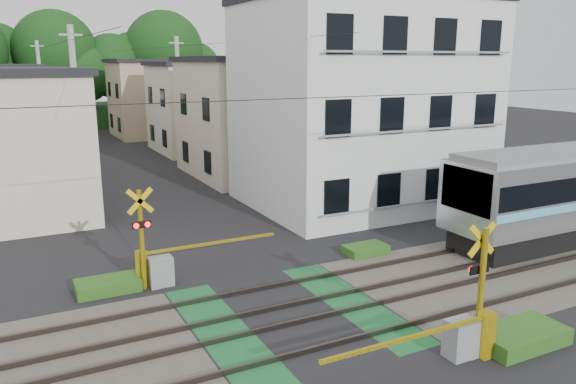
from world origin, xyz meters
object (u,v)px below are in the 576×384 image
crossing_signal_near (466,328)px  apartment_block (360,103)px  crossing_signal_far (157,263)px  pedestrian (89,136)px

crossing_signal_near → apartment_block: size_ratio=0.46×
crossing_signal_near → crossing_signal_far: 8.95m
crossing_signal_near → pedestrian: crossing_signal_near is taller
crossing_signal_near → crossing_signal_far: size_ratio=1.00×
crossing_signal_far → pedestrian: size_ratio=2.99×
crossing_signal_near → crossing_signal_far: same height
crossing_signal_near → pedestrian: size_ratio=2.99×
apartment_block → crossing_signal_far: bearing=-152.2°
crossing_signal_far → pedestrian: 30.52m
crossing_signal_far → pedestrian: (2.29, 30.43, 0.08)m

